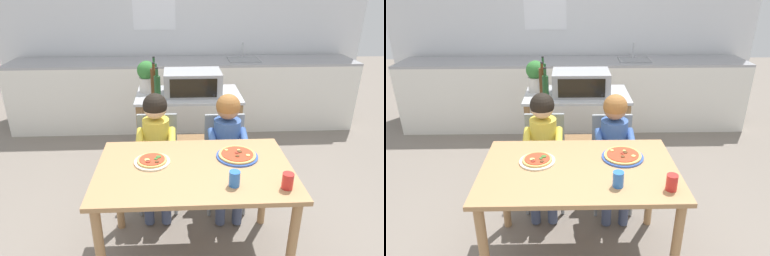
% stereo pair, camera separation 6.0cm
% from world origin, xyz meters
% --- Properties ---
extents(ground_plane, '(11.21, 11.21, 0.00)m').
position_xyz_m(ground_plane, '(0.00, 1.12, 0.00)').
color(ground_plane, slate).
extents(back_wall_tiled, '(4.99, 0.13, 2.70)m').
position_xyz_m(back_wall_tiled, '(-0.00, 2.86, 1.35)').
color(back_wall_tiled, silver).
rests_on(back_wall_tiled, ground).
extents(kitchen_counter, '(4.49, 0.60, 1.11)m').
position_xyz_m(kitchen_counter, '(0.00, 2.45, 0.45)').
color(kitchen_counter, silver).
rests_on(kitchen_counter, ground).
extents(kitchen_island_cart, '(0.99, 0.57, 0.87)m').
position_xyz_m(kitchen_island_cart, '(0.01, 1.19, 0.58)').
color(kitchen_island_cart, '#B7BABF').
rests_on(kitchen_island_cart, ground).
extents(toaster_oven, '(0.53, 0.36, 0.23)m').
position_xyz_m(toaster_oven, '(0.05, 1.17, 0.98)').
color(toaster_oven, '#999BA0').
rests_on(toaster_oven, kitchen_island_cart).
extents(bottle_clear_vinegar, '(0.06, 0.06, 0.31)m').
position_xyz_m(bottle_clear_vinegar, '(-0.32, 1.42, 1.00)').
color(bottle_clear_vinegar, '#1E4723').
rests_on(bottle_clear_vinegar, kitchen_island_cart).
extents(bottle_dark_olive_oil, '(0.06, 0.06, 0.33)m').
position_xyz_m(bottle_dark_olive_oil, '(-0.31, 1.08, 1.01)').
color(bottle_dark_olive_oil, '#4C2D14').
rests_on(bottle_dark_olive_oil, kitchen_island_cart).
extents(bottle_slim_sauce, '(0.06, 0.06, 0.31)m').
position_xyz_m(bottle_slim_sauce, '(-0.27, 0.99, 0.99)').
color(bottle_slim_sauce, '#1E4723').
rests_on(bottle_slim_sauce, kitchen_island_cart).
extents(potted_herb_plant, '(0.18, 0.18, 0.30)m').
position_xyz_m(potted_herb_plant, '(-0.39, 1.28, 1.03)').
color(potted_herb_plant, beige).
rests_on(potted_herb_plant, kitchen_island_cart).
extents(dining_table, '(1.28, 0.81, 0.75)m').
position_xyz_m(dining_table, '(0.00, 0.00, 0.64)').
color(dining_table, '#AD7F51').
rests_on(dining_table, ground).
extents(dining_chair_left, '(0.36, 0.36, 0.81)m').
position_xyz_m(dining_chair_left, '(-0.28, 0.69, 0.48)').
color(dining_chair_left, gray).
rests_on(dining_chair_left, ground).
extents(dining_chair_right, '(0.36, 0.36, 0.81)m').
position_xyz_m(dining_chair_right, '(0.30, 0.66, 0.48)').
color(dining_chair_right, gray).
rests_on(dining_chair_right, ground).
extents(child_in_yellow_shirt, '(0.32, 0.42, 1.04)m').
position_xyz_m(child_in_yellow_shirt, '(-0.28, 0.57, 0.68)').
color(child_in_yellow_shirt, '#424C6B').
rests_on(child_in_yellow_shirt, ground).
extents(child_in_blue_striped_shirt, '(0.32, 0.42, 1.03)m').
position_xyz_m(child_in_blue_striped_shirt, '(0.30, 0.54, 0.67)').
color(child_in_blue_striped_shirt, '#424C6B').
rests_on(child_in_blue_striped_shirt, ground).
extents(pizza_plate_cream, '(0.24, 0.24, 0.03)m').
position_xyz_m(pizza_plate_cream, '(-0.28, 0.08, 0.76)').
color(pizza_plate_cream, beige).
rests_on(pizza_plate_cream, dining_table).
extents(pizza_plate_blue_rimmed, '(0.29, 0.29, 0.03)m').
position_xyz_m(pizza_plate_blue_rimmed, '(0.30, 0.13, 0.76)').
color(pizza_plate_blue_rimmed, '#3356B7').
rests_on(pizza_plate_blue_rimmed, dining_table).
extents(drinking_cup_blue, '(0.07, 0.07, 0.10)m').
position_xyz_m(drinking_cup_blue, '(0.23, -0.22, 0.80)').
color(drinking_cup_blue, blue).
rests_on(drinking_cup_blue, dining_table).
extents(drinking_cup_red, '(0.07, 0.07, 0.10)m').
position_xyz_m(drinking_cup_red, '(0.53, -0.26, 0.80)').
color(drinking_cup_red, red).
rests_on(drinking_cup_red, dining_table).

